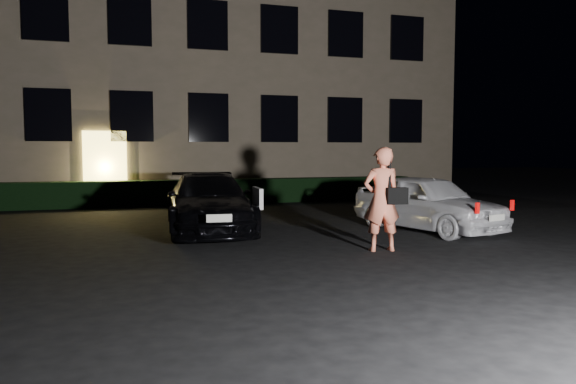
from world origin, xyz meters
name	(u,v)px	position (x,y,z in m)	size (l,w,h in m)	color
ground	(321,261)	(0.00, 0.00, 0.00)	(80.00, 80.00, 0.00)	black
building	(191,50)	(0.00, 14.99, 6.00)	(20.00, 8.11, 12.00)	#706550
hedge	(212,192)	(0.00, 10.50, 0.42)	(15.00, 0.70, 0.85)	black
sedan	(209,202)	(-1.21, 4.06, 0.67)	(2.26, 4.78, 1.33)	black
hatch	(427,202)	(3.62, 2.54, 0.66)	(2.49, 4.15, 1.32)	white
man	(382,199)	(1.41, 0.52, 0.97)	(0.80, 0.54, 1.93)	#F87F5E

